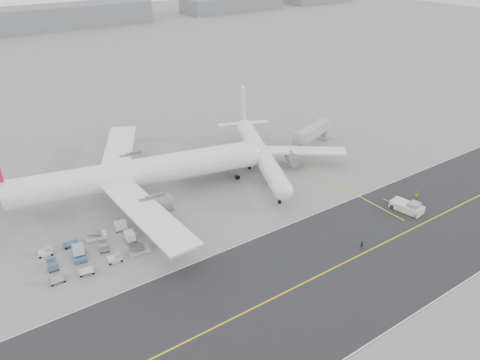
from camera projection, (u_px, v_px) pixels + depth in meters
ground at (249, 233)px, 95.24m from camera, size 700.00×700.00×0.00m
taxiway at (329, 270)px, 84.67m from camera, size 220.00×59.00×0.03m
horizon_buildings at (51, 29)px, 299.62m from camera, size 520.00×28.00×28.00m
airliner_a at (130, 174)px, 104.43m from camera, size 64.40×63.04×22.50m
airliner_b at (260, 152)px, 119.55m from camera, size 42.76×43.68×15.88m
pushback_tug at (408, 207)px, 102.42m from camera, size 4.42×9.24×2.60m
jet_bridge at (313, 132)px, 131.68m from camera, size 17.35×8.74×6.55m
gse_cluster at (105, 249)px, 90.33m from camera, size 30.10×21.05×2.08m
stray_dolly at (277, 184)px, 113.78m from camera, size 2.51×3.25×1.77m
ground_crew_a at (362, 244)px, 90.33m from camera, size 0.72×0.56×1.77m
ground_crew_b at (416, 195)px, 107.28m from camera, size 1.01×0.82×1.96m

